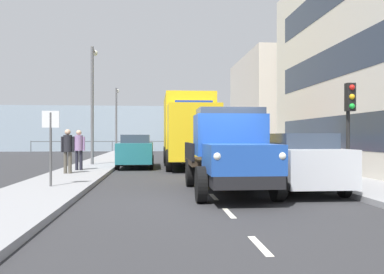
{
  "coord_description": "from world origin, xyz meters",
  "views": [
    {
      "loc": [
        1.54,
        9.89,
        1.64
      ],
      "look_at": [
        -0.58,
        -13.63,
        1.6
      ],
      "focal_mm": 37.13,
      "sensor_mm": 36.0,
      "label": 1
    }
  ],
  "objects_px": {
    "car_white_kerbside_2": "(226,149)",
    "lamp_post_promenade": "(93,94)",
    "lorry_cargo_yellow": "(189,128)",
    "pedestrian_couple_b": "(68,147)",
    "pedestrian_near_railing": "(79,146)",
    "lamp_post_far": "(116,114)",
    "car_red_kerbside_1": "(247,153)",
    "car_teal_oppositeside_0": "(136,150)",
    "traffic_light_near": "(350,110)",
    "car_silver_kerbside_near": "(295,161)",
    "street_sign": "(51,135)",
    "truck_vintage_blue": "(230,153)"
  },
  "relations": [
    {
      "from": "car_red_kerbside_1",
      "to": "pedestrian_near_railing",
      "type": "relative_size",
      "value": 2.46
    },
    {
      "from": "pedestrian_near_railing",
      "to": "lamp_post_promenade",
      "type": "height_order",
      "value": "lamp_post_promenade"
    },
    {
      "from": "lamp_post_promenade",
      "to": "traffic_light_near",
      "type": "bearing_deg",
      "value": 135.77
    },
    {
      "from": "lorry_cargo_yellow",
      "to": "traffic_light_near",
      "type": "bearing_deg",
      "value": 116.86
    },
    {
      "from": "street_sign",
      "to": "car_silver_kerbside_near",
      "type": "bearing_deg",
      "value": 175.27
    },
    {
      "from": "lorry_cargo_yellow",
      "to": "lamp_post_far",
      "type": "bearing_deg",
      "value": -67.91
    },
    {
      "from": "lorry_cargo_yellow",
      "to": "car_red_kerbside_1",
      "type": "bearing_deg",
      "value": 126.33
    },
    {
      "from": "car_red_kerbside_1",
      "to": "car_silver_kerbside_near",
      "type": "bearing_deg",
      "value": 90.0
    },
    {
      "from": "traffic_light_near",
      "to": "lamp_post_far",
      "type": "distance_m",
      "value": 23.36
    },
    {
      "from": "pedestrian_couple_b",
      "to": "lamp_post_promenade",
      "type": "xyz_separation_m",
      "value": [
        -0.15,
        -5.34,
        2.7
      ]
    },
    {
      "from": "lamp_post_promenade",
      "to": "car_red_kerbside_1",
      "type": "bearing_deg",
      "value": 153.33
    },
    {
      "from": "car_teal_oppositeside_0",
      "to": "pedestrian_couple_b",
      "type": "relative_size",
      "value": 2.43
    },
    {
      "from": "car_white_kerbside_2",
      "to": "pedestrian_near_railing",
      "type": "distance_m",
      "value": 9.36
    },
    {
      "from": "lorry_cargo_yellow",
      "to": "pedestrian_near_railing",
      "type": "xyz_separation_m",
      "value": [
        5.13,
        3.28,
        -0.88
      ]
    },
    {
      "from": "car_white_kerbside_2",
      "to": "street_sign",
      "type": "distance_m",
      "value": 13.41
    },
    {
      "from": "lamp_post_far",
      "to": "traffic_light_near",
      "type": "bearing_deg",
      "value": 114.12
    },
    {
      "from": "pedestrian_couple_b",
      "to": "street_sign",
      "type": "xyz_separation_m",
      "value": [
        -0.41,
        4.15,
        0.48
      ]
    },
    {
      "from": "car_white_kerbside_2",
      "to": "street_sign",
      "type": "relative_size",
      "value": 1.85
    },
    {
      "from": "lorry_cargo_yellow",
      "to": "pedestrian_couple_b",
      "type": "xyz_separation_m",
      "value": [
        5.28,
        4.84,
        -0.88
      ]
    },
    {
      "from": "car_teal_oppositeside_0",
      "to": "street_sign",
      "type": "xyz_separation_m",
      "value": [
        2.07,
        8.79,
        0.79
      ]
    },
    {
      "from": "car_red_kerbside_1",
      "to": "car_teal_oppositeside_0",
      "type": "distance_m",
      "value": 6.07
    },
    {
      "from": "truck_vintage_blue",
      "to": "street_sign",
      "type": "distance_m",
      "value": 5.35
    },
    {
      "from": "car_silver_kerbside_near",
      "to": "pedestrian_near_railing",
      "type": "xyz_separation_m",
      "value": [
        7.56,
        -6.31,
        0.3
      ]
    },
    {
      "from": "pedestrian_near_railing",
      "to": "car_white_kerbside_2",
      "type": "bearing_deg",
      "value": -143.88
    },
    {
      "from": "pedestrian_couple_b",
      "to": "street_sign",
      "type": "height_order",
      "value": "street_sign"
    },
    {
      "from": "car_white_kerbside_2",
      "to": "car_teal_oppositeside_0",
      "type": "bearing_deg",
      "value": 25.01
    },
    {
      "from": "car_white_kerbside_2",
      "to": "lamp_post_promenade",
      "type": "xyz_separation_m",
      "value": [
        7.55,
        1.74,
        3.01
      ]
    },
    {
      "from": "pedestrian_near_railing",
      "to": "truck_vintage_blue",
      "type": "bearing_deg",
      "value": 128.63
    },
    {
      "from": "lamp_post_far",
      "to": "car_white_kerbside_2",
      "type": "bearing_deg",
      "value": 126.21
    },
    {
      "from": "pedestrian_near_railing",
      "to": "lamp_post_promenade",
      "type": "xyz_separation_m",
      "value": [
        -0.01,
        -3.78,
        2.71
      ]
    },
    {
      "from": "car_teal_oppositeside_0",
      "to": "pedestrian_near_railing",
      "type": "height_order",
      "value": "pedestrian_near_railing"
    },
    {
      "from": "car_red_kerbside_1",
      "to": "pedestrian_near_railing",
      "type": "xyz_separation_m",
      "value": [
        7.56,
        -0.01,
        0.3
      ]
    },
    {
      "from": "car_red_kerbside_1",
      "to": "pedestrian_couple_b",
      "type": "distance_m",
      "value": 7.86
    },
    {
      "from": "truck_vintage_blue",
      "to": "car_silver_kerbside_near",
      "type": "xyz_separation_m",
      "value": [
        -2.09,
        -0.53,
        -0.28
      ]
    },
    {
      "from": "pedestrian_couple_b",
      "to": "lamp_post_promenade",
      "type": "relative_size",
      "value": 0.28
    },
    {
      "from": "car_white_kerbside_2",
      "to": "pedestrian_near_railing",
      "type": "relative_size",
      "value": 2.35
    },
    {
      "from": "lamp_post_promenade",
      "to": "street_sign",
      "type": "height_order",
      "value": "lamp_post_promenade"
    },
    {
      "from": "car_red_kerbside_1",
      "to": "lamp_post_promenade",
      "type": "relative_size",
      "value": 0.69
    },
    {
      "from": "pedestrian_near_railing",
      "to": "traffic_light_near",
      "type": "bearing_deg",
      "value": 149.89
    },
    {
      "from": "car_white_kerbside_2",
      "to": "pedestrian_couple_b",
      "type": "bearing_deg",
      "value": 42.57
    },
    {
      "from": "lorry_cargo_yellow",
      "to": "lamp_post_promenade",
      "type": "relative_size",
      "value": 1.31
    },
    {
      "from": "pedestrian_couple_b",
      "to": "pedestrian_near_railing",
      "type": "relative_size",
      "value": 1.0
    },
    {
      "from": "truck_vintage_blue",
      "to": "pedestrian_near_railing",
      "type": "relative_size",
      "value": 3.19
    },
    {
      "from": "truck_vintage_blue",
      "to": "pedestrian_couple_b",
      "type": "distance_m",
      "value": 7.71
    },
    {
      "from": "car_teal_oppositeside_0",
      "to": "lamp_post_far",
      "type": "xyz_separation_m",
      "value": [
        2.26,
        -12.64,
        2.61
      ]
    },
    {
      "from": "car_white_kerbside_2",
      "to": "lamp_post_far",
      "type": "relative_size",
      "value": 0.75
    },
    {
      "from": "lorry_cargo_yellow",
      "to": "traffic_light_near",
      "type": "relative_size",
      "value": 2.56
    },
    {
      "from": "pedestrian_near_railing",
      "to": "lamp_post_far",
      "type": "height_order",
      "value": "lamp_post_far"
    },
    {
      "from": "lamp_post_far",
      "to": "pedestrian_couple_b",
      "type": "bearing_deg",
      "value": 89.25
    },
    {
      "from": "lorry_cargo_yellow",
      "to": "car_silver_kerbside_near",
      "type": "bearing_deg",
      "value": 104.19
    }
  ]
}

